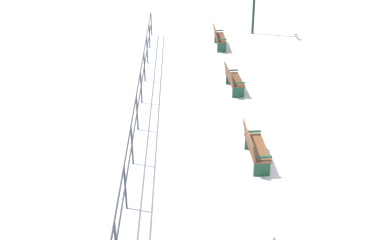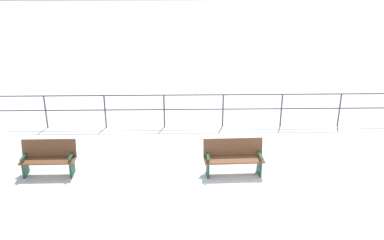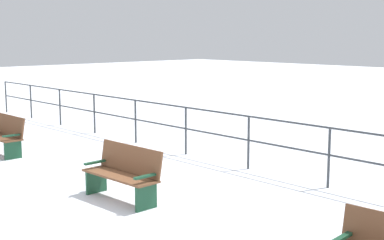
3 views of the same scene
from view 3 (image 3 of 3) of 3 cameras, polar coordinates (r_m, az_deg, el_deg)
ground_plane at (r=9.54m, az=-7.21°, el=-8.29°), size 80.00×80.00×0.00m
bench_second at (r=13.65m, az=-19.06°, el=-1.48°), size 0.53×1.43×0.93m
bench_third at (r=9.43m, az=-7.17°, el=-5.48°), size 0.59×1.60×0.93m
waterfront_railing at (r=11.50m, az=5.94°, el=-1.37°), size 0.05×23.59×1.14m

